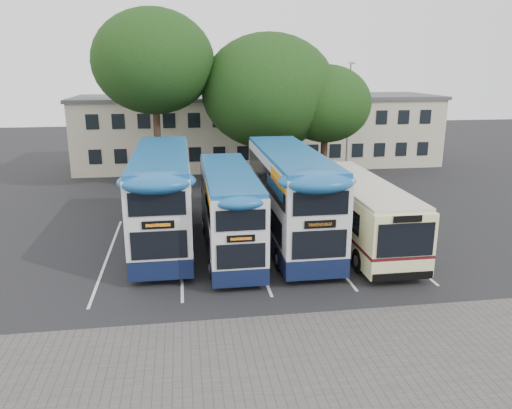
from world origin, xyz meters
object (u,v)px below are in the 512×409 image
object	(u,v)px
tree_left	(153,62)
tree_mid	(269,91)
lamp_post	(348,114)
bus_dd_mid	(229,207)
tree_right	(326,104)
bus_single	(358,208)
bus_dd_left	(163,193)
bus_dd_right	(290,193)

from	to	relation	value
tree_left	tree_mid	bearing A→B (deg)	1.01
lamp_post	tree_left	distance (m)	15.42
tree_left	bus_dd_mid	world-z (taller)	tree_left
lamp_post	tree_mid	size ratio (longest dim) A/B	0.82
tree_right	bus_single	bearing A→B (deg)	-97.31
lamp_post	tree_mid	distance (m)	7.31
bus_dd_mid	bus_single	world-z (taller)	bus_dd_mid
bus_dd_mid	bus_single	distance (m)	6.62
tree_right	bus_dd_left	bearing A→B (deg)	-138.06
bus_dd_right	tree_mid	bearing A→B (deg)	85.36
bus_dd_left	bus_single	size ratio (longest dim) A/B	1.03
bus_dd_mid	bus_dd_right	bearing A→B (deg)	16.37
bus_dd_left	bus_dd_mid	world-z (taller)	bus_dd_left
bus_dd_left	tree_mid	bearing A→B (deg)	56.83
bus_dd_right	lamp_post	bearing A→B (deg)	61.41
tree_mid	bus_single	size ratio (longest dim) A/B	1.02
tree_right	tree_left	bearing A→B (deg)	175.39
bus_dd_left	bus_dd_right	distance (m)	6.42
tree_left	bus_dd_mid	distance (m)	15.08
lamp_post	tree_right	bearing A→B (deg)	-131.47
tree_right	bus_dd_right	xyz separation A→B (m)	(-4.92, -11.00, -3.56)
bus_dd_mid	bus_single	xyz separation A→B (m)	(6.60, 0.28, -0.38)
bus_dd_right	bus_single	world-z (taller)	bus_dd_right
bus_dd_right	tree_left	bearing A→B (deg)	120.39
bus_dd_left	tree_left	bearing A→B (deg)	93.37
tree_left	bus_single	size ratio (longest dim) A/B	1.16
tree_left	bus_single	world-z (taller)	tree_left
tree_right	tree_mid	bearing A→B (deg)	164.33
lamp_post	bus_dd_mid	distance (m)	18.85
lamp_post	bus_dd_mid	size ratio (longest dim) A/B	0.93
tree_left	bus_dd_mid	xyz separation A→B (m)	(3.83, -12.90, -6.81)
tree_mid	bus_dd_left	bearing A→B (deg)	-123.17
bus_dd_mid	lamp_post	bearing A→B (deg)	54.18
tree_right	bus_dd_mid	distance (m)	14.95
lamp_post	tree_right	xyz separation A→B (m)	(-2.81, -3.17, 1.07)
bus_dd_right	bus_single	distance (m)	3.56
bus_dd_right	bus_dd_left	bearing A→B (deg)	172.24
tree_mid	tree_right	xyz separation A→B (m)	(3.93, -1.10, -0.85)
lamp_post	bus_dd_mid	world-z (taller)	lamp_post
tree_mid	tree_right	distance (m)	4.17
lamp_post	bus_single	bearing A→B (deg)	-106.17
tree_mid	tree_left	bearing A→B (deg)	-178.99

